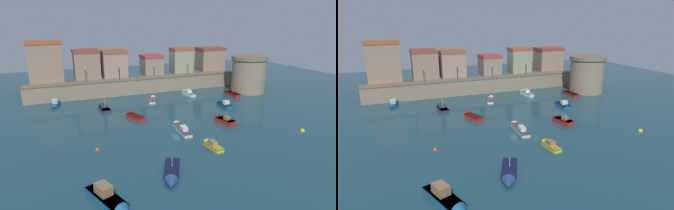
# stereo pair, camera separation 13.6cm
# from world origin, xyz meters

# --- Properties ---
(ground_plane) EXTENTS (134.31, 134.31, 0.00)m
(ground_plane) POSITION_xyz_m (0.00, 0.00, 0.00)
(ground_plane) COLOR #1E4756
(quay_wall) EXTENTS (52.40, 3.26, 3.81)m
(quay_wall) POSITION_xyz_m (0.00, 23.87, 1.92)
(quay_wall) COLOR gray
(quay_wall) RESTS_ON ground
(old_town_backdrop) EXTENTS (50.09, 5.79, 9.36)m
(old_town_backdrop) POSITION_xyz_m (-3.00, 27.95, 7.26)
(old_town_backdrop) COLOR #937760
(old_town_backdrop) RESTS_ON ground
(fortress_tower) EXTENTS (8.81, 8.81, 8.91)m
(fortress_tower) POSITION_xyz_m (25.40, 14.82, 4.52)
(fortress_tower) COLOR gray
(fortress_tower) RESTS_ON ground
(quay_lamp_0) EXTENTS (0.32, 0.32, 3.27)m
(quay_lamp_0) POSITION_xyz_m (-12.75, 23.87, 6.00)
(quay_lamp_0) COLOR black
(quay_lamp_0) RESTS_ON quay_wall
(quay_lamp_1) EXTENTS (0.32, 0.32, 3.44)m
(quay_lamp_1) POSITION_xyz_m (-5.00, 23.87, 6.09)
(quay_lamp_1) COLOR black
(quay_lamp_1) RESTS_ON quay_wall
(quay_lamp_2) EXTENTS (0.32, 0.32, 2.95)m
(quay_lamp_2) POSITION_xyz_m (3.81, 23.87, 5.81)
(quay_lamp_2) COLOR black
(quay_lamp_2) RESTS_ON quay_wall
(quay_lamp_3) EXTENTS (0.32, 0.32, 3.19)m
(quay_lamp_3) POSITION_xyz_m (13.10, 23.87, 5.95)
(quay_lamp_3) COLOR black
(quay_lamp_3) RESTS_ON quay_wall
(moored_boat_0) EXTENTS (2.16, 4.27, 1.79)m
(moored_boat_0) POSITION_xyz_m (-19.85, 19.11, 0.47)
(moored_boat_0) COLOR #195689
(moored_boat_0) RESTS_ON ground
(moored_boat_1) EXTENTS (4.06, 7.08, 2.20)m
(moored_boat_1) POSITION_xyz_m (-15.71, -18.69, 0.51)
(moored_boat_1) COLOR #195689
(moored_boat_1) RESTS_ON ground
(moored_boat_2) EXTENTS (1.95, 5.14, 3.00)m
(moored_boat_2) POSITION_xyz_m (-10.78, 13.63, 0.34)
(moored_boat_2) COLOR #333338
(moored_boat_2) RESTS_ON ground
(moored_boat_3) EXTENTS (1.81, 7.27, 1.51)m
(moored_boat_3) POSITION_xyz_m (-1.03, -2.67, 0.37)
(moored_boat_3) COLOR silver
(moored_boat_3) RESTS_ON ground
(moored_boat_4) EXTENTS (1.83, 5.27, 1.80)m
(moored_boat_4) POSITION_xyz_m (13.06, 6.58, 0.43)
(moored_boat_4) COLOR #195689
(moored_boat_4) RESTS_ON ground
(moored_boat_5) EXTENTS (1.79, 5.71, 1.63)m
(moored_boat_5) POSITION_xyz_m (10.03, 17.70, 0.49)
(moored_boat_5) COLOR white
(moored_boat_5) RESTS_ON ground
(moored_boat_6) EXTENTS (4.27, 6.57, 2.35)m
(moored_boat_6) POSITION_xyz_m (-8.21, -16.11, 0.32)
(moored_boat_6) COLOR navy
(moored_boat_6) RESTS_ON ground
(moored_boat_7) EXTENTS (2.59, 4.69, 1.72)m
(moored_boat_7) POSITION_xyz_m (7.38, -2.30, 0.47)
(moored_boat_7) COLOR red
(moored_boat_7) RESTS_ON ground
(moored_boat_8) EXTENTS (3.09, 5.27, 1.46)m
(moored_boat_8) POSITION_xyz_m (-6.70, 5.99, 0.38)
(moored_boat_8) COLOR red
(moored_boat_8) RESTS_ON ground
(moored_boat_9) EXTENTS (1.68, 6.37, 2.26)m
(moored_boat_9) POSITION_xyz_m (19.93, 13.99, 0.40)
(moored_boat_9) COLOR red
(moored_boat_9) RESTS_ON ground
(moored_boat_10) EXTENTS (3.13, 5.65, 1.21)m
(moored_boat_10) POSITION_xyz_m (0.70, 16.19, 0.27)
(moored_boat_10) COLOR white
(moored_boat_10) RESTS_ON ground
(moored_boat_11) EXTENTS (1.47, 4.54, 1.40)m
(moored_boat_11) POSITION_xyz_m (0.30, -10.35, 0.36)
(moored_boat_11) COLOR gold
(moored_boat_11) RESTS_ON ground
(mooring_buoy_0) EXTENTS (0.62, 0.62, 0.62)m
(mooring_buoy_0) POSITION_xyz_m (-15.01, -5.46, 0.00)
(mooring_buoy_0) COLOR #EA4C19
(mooring_buoy_0) RESTS_ON ground
(mooring_buoy_1) EXTENTS (0.78, 0.78, 0.78)m
(mooring_buoy_1) POSITION_xyz_m (17.24, -10.72, 0.00)
(mooring_buoy_1) COLOR yellow
(mooring_buoy_1) RESTS_ON ground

